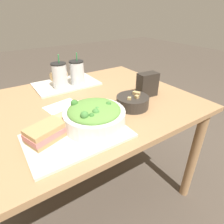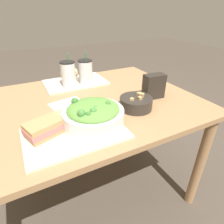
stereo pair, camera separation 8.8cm
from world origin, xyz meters
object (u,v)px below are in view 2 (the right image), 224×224
at_px(baguette_far, 69,73).
at_px(baguette_near, 60,117).
at_px(drink_cup_dark, 69,75).
at_px(drink_cup_red, 86,73).
at_px(salad_bowl, 93,114).
at_px(soup_bowl, 136,103).
at_px(napkin_folded, 67,104).
at_px(chip_bag, 154,86).
at_px(sandwich_near, 45,128).

bearing_deg(baguette_far, baguette_near, 148.44).
xyz_separation_m(drink_cup_dark, drink_cup_red, (0.12, 0.00, -0.00)).
bearing_deg(salad_bowl, drink_cup_red, 73.13).
bearing_deg(drink_cup_red, baguette_near, -123.80).
height_order(salad_bowl, soup_bowl, salad_bowl).
bearing_deg(salad_bowl, napkin_folded, 100.07).
height_order(baguette_near, drink_cup_red, drink_cup_red).
xyz_separation_m(chip_bag, napkin_folded, (-0.49, 0.15, -0.07)).
height_order(soup_bowl, baguette_far, soup_bowl).
distance_m(baguette_near, baguette_far, 0.65).
relative_size(baguette_near, napkin_folded, 0.67).
relative_size(soup_bowl, sandwich_near, 0.98).
relative_size(baguette_far, napkin_folded, 0.63).
distance_m(soup_bowl, drink_cup_dark, 0.52).
distance_m(baguette_near, drink_cup_dark, 0.47).
relative_size(drink_cup_dark, napkin_folded, 1.11).
distance_m(baguette_far, drink_cup_dark, 0.19).
bearing_deg(napkin_folded, drink_cup_red, 48.67).
xyz_separation_m(drink_cup_red, chip_bag, (0.29, -0.39, -0.02)).
distance_m(sandwich_near, napkin_folded, 0.31).
height_order(salad_bowl, napkin_folded, salad_bowl).
bearing_deg(drink_cup_dark, napkin_folded, -110.13).
relative_size(salad_bowl, baguette_near, 2.06).
bearing_deg(napkin_folded, soup_bowl, -34.45).
xyz_separation_m(baguette_far, chip_bag, (0.36, -0.56, 0.03)).
distance_m(soup_bowl, sandwich_near, 0.48).
height_order(soup_bowl, drink_cup_dark, drink_cup_dark).
height_order(soup_bowl, baguette_near, soup_bowl).
distance_m(sandwich_near, drink_cup_dark, 0.56).
relative_size(drink_cup_red, napkin_folded, 1.09).
xyz_separation_m(soup_bowl, chip_bag, (0.17, 0.07, 0.04)).
distance_m(soup_bowl, drink_cup_red, 0.47).
distance_m(drink_cup_red, napkin_folded, 0.33).
height_order(drink_cup_dark, napkin_folded, drink_cup_dark).
xyz_separation_m(drink_cup_dark, chip_bag, (0.41, -0.39, -0.02)).
bearing_deg(baguette_near, chip_bag, -100.63).
bearing_deg(drink_cup_red, soup_bowl, -76.03).
height_order(soup_bowl, chip_bag, chip_bag).
bearing_deg(baguette_near, drink_cup_red, -49.45).
distance_m(drink_cup_red, chip_bag, 0.48).
bearing_deg(drink_cup_red, sandwich_near, -126.55).
relative_size(baguette_near, baguette_far, 1.06).
bearing_deg(chip_bag, drink_cup_red, 131.83).
height_order(baguette_far, drink_cup_dark, drink_cup_dark).
bearing_deg(napkin_folded, baguette_near, -112.87).
relative_size(drink_cup_red, chip_bag, 1.50).
xyz_separation_m(soup_bowl, napkin_folded, (-0.32, 0.22, -0.03)).
bearing_deg(salad_bowl, drink_cup_dark, 85.99).
bearing_deg(soup_bowl, napkin_folded, 145.55).
height_order(sandwich_near, chip_bag, chip_bag).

